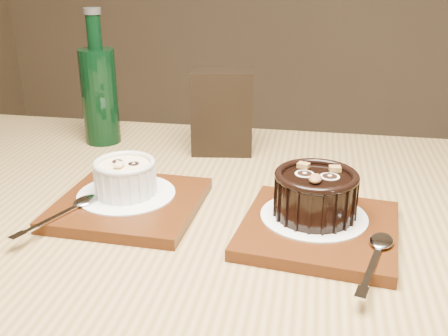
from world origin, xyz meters
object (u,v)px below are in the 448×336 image
object	(u,v)px
tray_left	(130,204)
tray_right	(319,229)
condiment_stand	(222,112)
ramekin_dark	(316,192)
green_bottle	(99,93)
ramekin_white	(125,176)
table	(216,287)

from	to	relation	value
tray_left	tray_right	size ratio (longest dim) A/B	1.00
condiment_stand	ramekin_dark	bearing A→B (deg)	-51.11
green_bottle	tray_left	bearing A→B (deg)	-55.16
ramekin_dark	condiment_stand	xyz separation A→B (m)	(-0.18, 0.23, 0.02)
tray_right	condiment_stand	world-z (taller)	condiment_stand
ramekin_white	green_bottle	world-z (taller)	green_bottle
ramekin_white	table	bearing A→B (deg)	-7.04
table	condiment_stand	world-z (taller)	condiment_stand
ramekin_white	tray_right	distance (m)	0.26
table	ramekin_white	distance (m)	0.19
table	tray_right	size ratio (longest dim) A/B	7.08
ramekin_white	ramekin_dark	xyz separation A→B (m)	(0.25, 0.00, 0.01)
condiment_stand	tray_left	bearing A→B (deg)	-102.98
tray_left	green_bottle	bearing A→B (deg)	124.84
condiment_stand	green_bottle	world-z (taller)	green_bottle
ramekin_white	green_bottle	distance (m)	0.28
ramekin_white	condiment_stand	world-z (taller)	condiment_stand
condiment_stand	green_bottle	distance (m)	0.22
ramekin_dark	condiment_stand	size ratio (longest dim) A/B	0.72
tray_left	condiment_stand	bearing A→B (deg)	77.02
tray_left	ramekin_white	distance (m)	0.04
ramekin_dark	condiment_stand	bearing A→B (deg)	128.93
tray_left	ramekin_white	size ratio (longest dim) A/B	2.21
tray_left	ramekin_dark	world-z (taller)	ramekin_dark
condiment_stand	green_bottle	bearing A→B (deg)	-177.84
ramekin_dark	green_bottle	bearing A→B (deg)	151.53
table	green_bottle	distance (m)	0.42
tray_right	green_bottle	size ratio (longest dim) A/B	0.78
tray_right	ramekin_dark	size ratio (longest dim) A/B	1.79
tray_left	tray_right	distance (m)	0.25
table	condiment_stand	distance (m)	0.31
ramekin_dark	green_bottle	distance (m)	0.46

